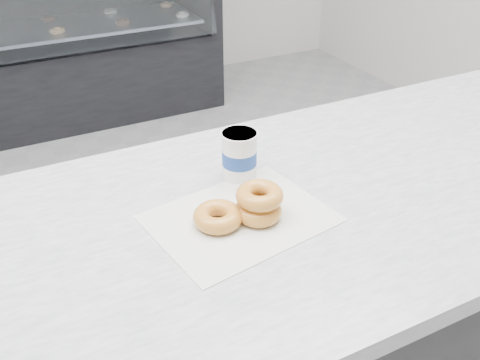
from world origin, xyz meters
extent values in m
plane|color=gray|center=(0.00, 0.00, 0.00)|extent=(5.00, 5.00, 0.00)
cube|color=silver|center=(0.00, -0.60, 0.88)|extent=(3.06, 0.76, 0.04)
cube|color=black|center=(0.00, 2.10, 0.25)|extent=(2.40, 0.70, 0.50)
cube|color=silver|center=(0.00, 2.10, 0.58)|extent=(2.20, 0.55, 0.02)
cube|color=silver|center=(0.12, -0.61, 0.90)|extent=(0.38, 0.31, 0.00)
torus|color=orange|center=(0.07, -0.61, 0.92)|extent=(0.13, 0.13, 0.03)
torus|color=orange|center=(0.15, -0.62, 0.92)|extent=(0.09, 0.09, 0.03)
torus|color=orange|center=(0.16, -0.62, 0.95)|extent=(0.10, 0.10, 0.03)
cylinder|color=white|center=(0.19, -0.46, 0.95)|extent=(0.09, 0.09, 0.11)
cylinder|color=white|center=(0.19, -0.46, 1.01)|extent=(0.08, 0.08, 0.01)
cylinder|color=navy|center=(0.19, -0.46, 0.95)|extent=(0.09, 0.09, 0.03)
camera|label=1|loc=(-0.27, -1.38, 1.52)|focal=40.00mm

